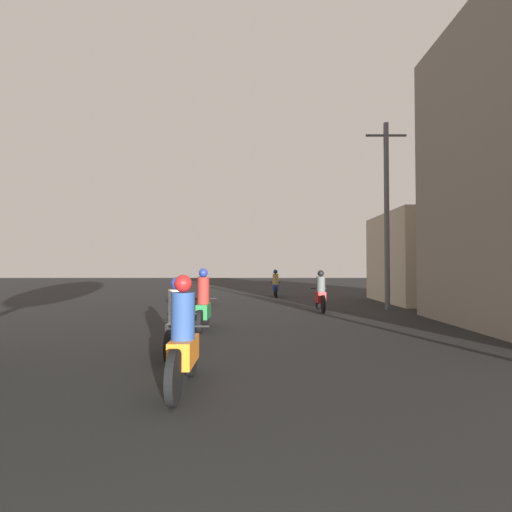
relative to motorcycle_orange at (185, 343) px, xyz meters
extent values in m
cylinder|color=black|center=(0.00, 0.68, -0.29)|extent=(0.10, 0.66, 0.66)
cylinder|color=black|center=(0.00, -0.63, -0.29)|extent=(0.10, 0.66, 0.66)
cube|color=orange|center=(0.00, 0.02, -0.12)|extent=(0.30, 0.85, 0.35)
cylinder|color=black|center=(0.00, 0.45, 0.16)|extent=(0.60, 0.04, 0.04)
cylinder|color=navy|center=(0.00, -0.06, 0.38)|extent=(0.32, 0.32, 0.64)
sphere|color=#A51919|center=(0.00, -0.06, 0.82)|extent=(0.24, 0.24, 0.24)
cylinder|color=black|center=(-0.52, 2.94, -0.34)|extent=(0.10, 0.57, 0.57)
cylinder|color=black|center=(-0.52, 1.52, -0.34)|extent=(0.10, 0.57, 0.57)
cube|color=#ADADB2|center=(-0.52, 2.23, -0.18)|extent=(0.30, 0.82, 0.33)
cylinder|color=black|center=(-0.52, 2.69, 0.09)|extent=(0.60, 0.04, 0.04)
cylinder|color=silver|center=(-0.52, 2.15, 0.30)|extent=(0.32, 0.32, 0.62)
sphere|color=navy|center=(-0.52, 2.15, 0.73)|extent=(0.24, 0.24, 0.24)
cylinder|color=black|center=(-0.42, 5.94, -0.33)|extent=(0.10, 0.58, 0.58)
cylinder|color=black|center=(-0.42, 4.61, -0.33)|extent=(0.10, 0.58, 0.58)
cube|color=#1E6B33|center=(-0.42, 5.28, -0.14)|extent=(0.30, 0.92, 0.39)
cylinder|color=black|center=(-0.42, 5.71, 0.15)|extent=(0.60, 0.04, 0.04)
cylinder|color=maroon|center=(-0.42, 5.18, 0.41)|extent=(0.32, 0.32, 0.71)
sphere|color=navy|center=(-0.42, 5.18, 0.88)|extent=(0.24, 0.24, 0.24)
cylinder|color=black|center=(3.41, 10.12, -0.30)|extent=(0.10, 0.65, 0.65)
cylinder|color=black|center=(3.41, 8.87, -0.30)|extent=(0.10, 0.65, 0.65)
cube|color=red|center=(3.41, 9.49, -0.09)|extent=(0.30, 0.73, 0.41)
cylinder|color=black|center=(3.41, 9.90, 0.22)|extent=(0.60, 0.04, 0.04)
cylinder|color=#4C514C|center=(3.41, 9.42, 0.40)|extent=(0.32, 0.32, 0.56)
sphere|color=black|center=(3.41, 9.42, 0.80)|extent=(0.24, 0.24, 0.24)
cylinder|color=black|center=(-1.33, 12.60, -0.32)|extent=(0.10, 0.62, 0.62)
cylinder|color=black|center=(-1.33, 11.17, -0.32)|extent=(0.10, 0.62, 0.62)
cube|color=black|center=(-1.33, 11.88, -0.12)|extent=(0.30, 0.84, 0.39)
cylinder|color=black|center=(-1.33, 12.35, 0.18)|extent=(0.60, 0.04, 0.04)
cylinder|color=#2D2D33|center=(-1.33, 11.80, 0.36)|extent=(0.32, 0.32, 0.56)
sphere|color=navy|center=(-1.33, 11.80, 0.75)|extent=(0.24, 0.24, 0.24)
cylinder|color=black|center=(2.07, 17.48, -0.31)|extent=(0.10, 0.63, 0.63)
cylinder|color=black|center=(2.07, 16.09, -0.31)|extent=(0.10, 0.63, 0.63)
cube|color=#1E389E|center=(2.07, 16.78, -0.12)|extent=(0.30, 0.70, 0.38)
cylinder|color=black|center=(2.07, 17.24, 0.17)|extent=(0.60, 0.04, 0.04)
cylinder|color=#B28E47|center=(2.07, 16.71, 0.36)|extent=(0.32, 0.32, 0.59)
sphere|color=navy|center=(2.07, 16.71, 0.78)|extent=(0.24, 0.24, 0.24)
cube|color=beige|center=(9.76, 13.29, 1.46)|extent=(5.56, 5.65, 4.17)
cylinder|color=slate|center=(6.15, 10.19, 3.07)|extent=(0.20, 0.20, 7.38)
cylinder|color=slate|center=(6.15, 10.19, 6.26)|extent=(1.60, 0.10, 0.10)
camera|label=1|loc=(0.99, -5.48, 1.04)|focal=28.00mm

